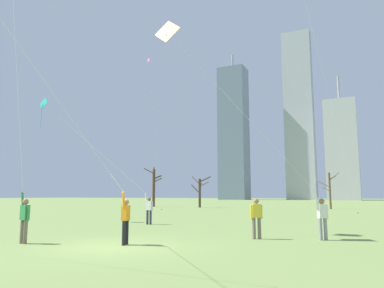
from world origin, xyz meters
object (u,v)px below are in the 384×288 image
at_px(kite_flyer_foreground_left_purple, 19,112).
at_px(kite_flyer_midfield_left_blue, 45,103).
at_px(bystander_strolling_midfield, 256,216).
at_px(distant_kite_low_near_trees_pink, 151,84).
at_px(kite_flyer_midfield_right_teal, 133,193).
at_px(bare_tree_center, 154,186).
at_px(kite_flyer_foreground_right_orange, 284,171).
at_px(bare_tree_rightmost, 200,191).
at_px(bare_tree_far_right_edge, 330,190).
at_px(distant_kite_drifting_right_green, 308,14).

bearing_deg(kite_flyer_foreground_left_purple, kite_flyer_midfield_left_blue, -31.09).
distance_m(bystander_strolling_midfield, distant_kite_low_near_trees_pink, 36.66).
relative_size(kite_flyer_midfield_right_teal, bystander_strolling_midfield, 5.47).
bearing_deg(bare_tree_center, kite_flyer_foreground_right_orange, -51.29).
height_order(kite_flyer_foreground_right_orange, bare_tree_rightmost, kite_flyer_foreground_right_orange).
distance_m(kite_flyer_foreground_left_purple, kite_flyer_foreground_right_orange, 11.16).
distance_m(kite_flyer_foreground_right_orange, distant_kite_low_near_trees_pink, 36.37).
height_order(kite_flyer_foreground_right_orange, bare_tree_far_right_edge, kite_flyer_foreground_right_orange).
height_order(kite_flyer_midfield_right_teal, bystander_strolling_midfield, kite_flyer_midfield_right_teal).
relative_size(distant_kite_low_near_trees_pink, bare_tree_far_right_edge, 4.31).
distance_m(kite_flyer_foreground_right_orange, bare_tree_far_right_edge, 35.58).
xyz_separation_m(kite_flyer_midfield_right_teal, distant_kite_drifting_right_green, (8.03, 22.25, 20.36)).
relative_size(kite_flyer_foreground_left_purple, distant_kite_drifting_right_green, 0.82).
xyz_separation_m(kite_flyer_midfield_right_teal, bare_tree_far_right_edge, (8.47, 31.60, 0.60)).
xyz_separation_m(kite_flyer_midfield_right_teal, kite_flyer_foreground_right_orange, (10.12, -3.94, 0.86)).
xyz_separation_m(kite_flyer_midfield_left_blue, bare_tree_center, (-21.78, 41.35, -1.27)).
distance_m(kite_flyer_foreground_left_purple, distant_kite_drifting_right_green, 36.30).
distance_m(kite_flyer_midfield_right_teal, kite_flyer_midfield_left_blue, 12.78).
height_order(bystander_strolling_midfield, bare_tree_rightmost, bare_tree_rightmost).
bearing_deg(kite_flyer_midfield_right_teal, bare_tree_rightmost, 106.97).
bearing_deg(kite_flyer_foreground_right_orange, kite_flyer_midfield_right_teal, 158.73).
distance_m(kite_flyer_midfield_left_blue, bare_tree_center, 46.75).
relative_size(kite_flyer_foreground_left_purple, bare_tree_far_right_edge, 4.58).
height_order(kite_flyer_midfield_left_blue, kite_flyer_foreground_right_orange, kite_flyer_midfield_left_blue).
xyz_separation_m(kite_flyer_foreground_left_purple, bare_tree_far_right_edge, (8.07, 40.46, -2.68)).
bearing_deg(kite_flyer_midfield_left_blue, bare_tree_far_right_edge, 85.21).
bearing_deg(kite_flyer_foreground_left_purple, bare_tree_far_right_edge, 78.72).
bearing_deg(bare_tree_center, bare_tree_far_right_edge, 4.05).
height_order(kite_flyer_foreground_left_purple, bystander_strolling_midfield, kite_flyer_foreground_left_purple).
xyz_separation_m(distant_kite_drifting_right_green, bare_tree_center, (-24.95, 7.55, -19.11)).
relative_size(bystander_strolling_midfield, distant_kite_low_near_trees_pink, 0.08).
xyz_separation_m(kite_flyer_foreground_left_purple, kite_flyer_midfield_left_blue, (4.46, -2.69, -0.76)).
xyz_separation_m(kite_flyer_foreground_right_orange, bystander_strolling_midfield, (-1.12, -0.33, -1.83)).
relative_size(distant_kite_drifting_right_green, bare_tree_center, 4.35).
bearing_deg(bare_tree_far_right_edge, bare_tree_center, -175.95).
bearing_deg(kite_flyer_foreground_right_orange, distant_kite_drifting_right_green, 94.58).
bearing_deg(distant_kite_low_near_trees_pink, kite_flyer_midfield_left_blue, -62.30).
xyz_separation_m(kite_flyer_foreground_left_purple, bystander_strolling_midfield, (8.60, 4.59, -4.26)).
xyz_separation_m(kite_flyer_foreground_left_purple, distant_kite_low_near_trees_pink, (-12.73, 30.05, 11.26)).
height_order(kite_flyer_midfield_left_blue, bare_tree_rightmost, kite_flyer_midfield_left_blue).
bearing_deg(distant_kite_low_near_trees_pink, kite_flyer_midfield_right_teal, -59.80).
bearing_deg(kite_flyer_foreground_left_purple, distant_kite_low_near_trees_pink, 112.96).
xyz_separation_m(kite_flyer_midfield_right_teal, kite_flyer_midfield_left_blue, (4.85, -11.54, 2.53)).
distance_m(bare_tree_rightmost, bare_tree_center, 7.88).
relative_size(bystander_strolling_midfield, bare_tree_center, 0.27).
height_order(bare_tree_far_right_edge, bare_tree_center, bare_tree_center).
relative_size(kite_flyer_midfield_left_blue, distant_kite_drifting_right_green, 0.59).
xyz_separation_m(kite_flyer_midfield_left_blue, distant_kite_drifting_right_green, (3.17, 33.79, 17.84)).
distance_m(bystander_strolling_midfield, bare_tree_rightmost, 38.56).
xyz_separation_m(kite_flyer_foreground_right_orange, distant_kite_low_near_trees_pink, (-22.45, 25.13, 13.69)).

